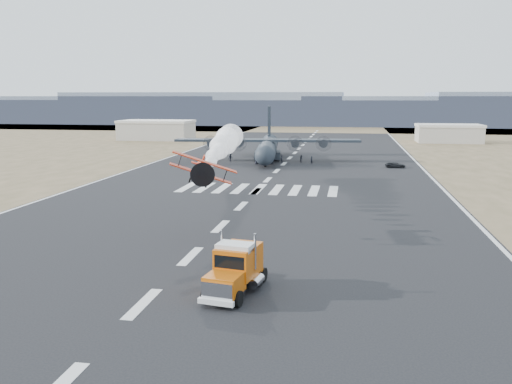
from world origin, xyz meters
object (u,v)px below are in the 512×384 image
(crew_d, at_px, (261,161))
(crew_h, at_px, (301,159))
(semi_truck, at_px, (236,268))
(hangar_right, at_px, (449,133))
(support_vehicle, at_px, (395,165))
(crew_a, at_px, (282,159))
(crew_c, at_px, (231,157))
(crew_e, at_px, (256,160))
(crew_b, at_px, (272,161))
(crew_g, at_px, (312,160))
(aerobatic_biplane, at_px, (201,169))
(transport_aircraft, at_px, (268,146))
(hangar_left, at_px, (157,130))
(crew_f, at_px, (258,160))

(crew_d, bearing_deg, crew_h, 105.44)
(semi_truck, distance_m, crew_h, 83.74)
(hangar_right, relative_size, crew_h, 12.44)
(support_vehicle, bearing_deg, crew_a, 77.98)
(crew_c, relative_size, crew_e, 1.12)
(crew_b, height_order, crew_h, crew_h)
(crew_g, distance_m, crew_h, 3.41)
(crew_d, relative_size, crew_e, 1.02)
(aerobatic_biplane, height_order, crew_c, aerobatic_biplane)
(transport_aircraft, xyz_separation_m, crew_e, (-1.28, -8.48, -2.36))
(support_vehicle, bearing_deg, transport_aircraft, 70.03)
(hangar_right, distance_m, aerobatic_biplane, 139.33)
(crew_b, height_order, crew_e, crew_e)
(crew_a, height_order, crew_d, crew_d)
(semi_truck, xyz_separation_m, crew_d, (-11.11, 78.56, -1.05))
(hangar_left, bearing_deg, crew_g, -45.98)
(crew_f, bearing_deg, hangar_right, -33.99)
(aerobatic_biplane, height_order, crew_h, aerobatic_biplane)
(crew_f, bearing_deg, crew_g, -78.49)
(crew_g, bearing_deg, aerobatic_biplane, 26.84)
(crew_c, xyz_separation_m, crew_f, (6.98, -3.35, -0.03))
(hangar_right, relative_size, crew_e, 12.39)
(support_vehicle, relative_size, crew_f, 2.33)
(crew_a, xyz_separation_m, crew_h, (4.39, 1.35, -0.00))
(crew_a, height_order, crew_e, crew_e)
(crew_a, bearing_deg, support_vehicle, 93.20)
(crew_c, xyz_separation_m, crew_h, (16.38, 0.60, -0.10))
(transport_aircraft, xyz_separation_m, crew_g, (10.82, -5.97, -2.34))
(crew_a, distance_m, crew_e, 6.32)
(hangar_left, bearing_deg, crew_c, -56.08)
(hangar_left, relative_size, crew_c, 13.22)
(semi_truck, height_order, support_vehicle, semi_truck)
(hangar_right, height_order, crew_a, hangar_right)
(aerobatic_biplane, relative_size, crew_a, 4.04)
(transport_aircraft, bearing_deg, crew_d, -98.12)
(crew_c, bearing_deg, crew_a, -50.53)
(crew_b, bearing_deg, semi_truck, 51.49)
(crew_c, relative_size, crew_d, 1.10)
(semi_truck, bearing_deg, crew_b, 105.50)
(crew_g, bearing_deg, crew_d, -43.17)
(hangar_right, distance_m, crew_a, 79.38)
(support_vehicle, relative_size, crew_g, 2.46)
(hangar_left, xyz_separation_m, transport_aircraft, (47.27, -54.14, -0.22))
(hangar_right, bearing_deg, crew_d, -126.89)
(crew_f, distance_m, crew_h, 10.19)
(hangar_left, xyz_separation_m, crew_e, (45.99, -62.62, -2.58))
(semi_truck, distance_m, crew_d, 79.35)
(crew_g, bearing_deg, crew_e, -45.58)
(hangar_right, height_order, semi_truck, hangar_right)
(crew_f, xyz_separation_m, crew_h, (9.39, 3.95, -0.07))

